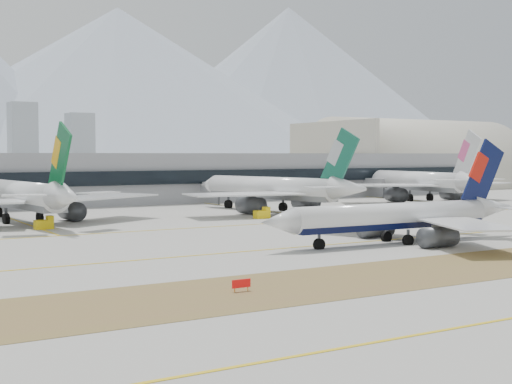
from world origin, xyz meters
TOP-DOWN VIEW (x-y plane):
  - ground at (0.00, 0.00)m, footprint 3000.00×3000.00m
  - taxiing_airliner at (15.96, -8.98)m, footprint 52.31×45.50m
  - widebody_eva at (-29.37, 57.53)m, footprint 58.83×57.81m
  - widebody_cathay at (32.46, 55.07)m, footprint 57.69×57.44m
  - widebody_china_air at (94.18, 66.85)m, footprint 61.01×60.28m
  - terminal at (0.00, 114.84)m, footprint 280.00×43.10m
  - hangar at (154.56, 135.00)m, footprint 91.00×60.00m
  - hold_sign_left at (-27.67, -32.00)m, footprint 2.20×0.15m
  - gse_b at (-28.91, 43.12)m, footprint 3.55×2.00m
  - gse_c at (19.86, 41.21)m, footprint 3.55×2.00m

SIDE VIEW (x-z plane):
  - ground at x=0.00m, z-range 0.00..0.00m
  - hangar at x=154.56m, z-range -29.86..30.14m
  - hold_sign_left at x=-27.67m, z-range 0.20..1.55m
  - gse_b at x=-28.91m, z-range -0.25..2.35m
  - gse_c at x=19.86m, z-range -0.25..2.35m
  - taxiing_airliner at x=15.96m, z-range -4.55..13.03m
  - widebody_eva at x=-29.37m, z-range -4.93..16.12m
  - widebody_cathay at x=32.46m, z-range -4.94..16.17m
  - widebody_china_air at x=94.18m, z-range -5.15..16.84m
  - terminal at x=0.00m, z-range 0.00..15.00m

